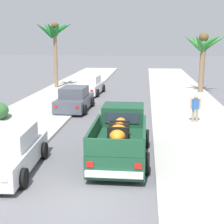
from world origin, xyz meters
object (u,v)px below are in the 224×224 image
(pickup_truck, at_px, (121,137))
(car_left_near, at_px, (75,99))
(palm_tree_left_fore, at_px, (204,46))
(palm_tree_left_mid, at_px, (55,33))
(car_right_near, at_px, (8,151))
(car_left_mid, at_px, (90,86))
(pedestrian, at_px, (195,107))

(pickup_truck, height_order, car_left_near, pickup_truck)
(pickup_truck, bearing_deg, palm_tree_left_fore, 70.63)
(palm_tree_left_mid, bearing_deg, car_right_near, -79.71)
(car_right_near, distance_m, car_left_mid, 16.44)
(pickup_truck, distance_m, pedestrian, 6.67)
(car_left_near, height_order, pedestrian, pedestrian)
(pickup_truck, xyz_separation_m, car_right_near, (-3.79, -1.78, -0.10))
(pickup_truck, xyz_separation_m, pedestrian, (3.63, 5.59, 0.10))
(car_left_near, relative_size, car_right_near, 0.99)
(car_right_near, distance_m, palm_tree_left_fore, 20.35)
(pedestrian, bearing_deg, car_left_mid, 128.87)
(car_right_near, relative_size, palm_tree_left_fore, 0.86)
(car_left_mid, relative_size, palm_tree_left_mid, 0.72)
(palm_tree_left_mid, bearing_deg, pickup_truck, -67.45)
(car_left_mid, bearing_deg, palm_tree_left_fore, 8.03)
(pickup_truck, relative_size, pedestrian, 3.28)
(pickup_truck, height_order, palm_tree_left_fore, palm_tree_left_fore)
(palm_tree_left_mid, height_order, pedestrian, palm_tree_left_mid)
(car_left_near, xyz_separation_m, palm_tree_left_fore, (9.22, 7.66, 3.25))
(car_right_near, bearing_deg, car_left_near, 88.94)
(car_right_near, height_order, car_left_mid, same)
(car_left_mid, height_order, pedestrian, pedestrian)
(pickup_truck, bearing_deg, car_left_mid, 104.10)
(car_right_near, height_order, palm_tree_left_mid, palm_tree_left_mid)
(car_left_mid, bearing_deg, car_left_near, -89.26)
(car_right_near, height_order, pedestrian, pedestrian)
(car_right_near, xyz_separation_m, car_left_mid, (0.10, 16.44, 0.00))
(car_left_near, xyz_separation_m, palm_tree_left_mid, (-3.70, 9.28, 4.34))
(palm_tree_left_mid, xyz_separation_m, pedestrian, (10.94, -12.00, -4.14))
(car_left_near, bearing_deg, palm_tree_left_mid, 111.76)
(palm_tree_left_mid, bearing_deg, car_left_mid, -38.94)
(pickup_truck, distance_m, palm_tree_left_fore, 17.23)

